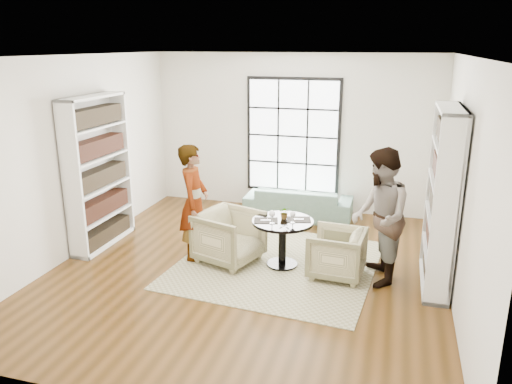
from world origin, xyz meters
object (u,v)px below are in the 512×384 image
(person_right, at_px, (380,217))
(pedestal_table, at_px, (283,233))
(armchair_left, at_px, (229,237))
(sofa, at_px, (298,202))
(armchair_right, at_px, (336,253))
(wine_glass_right, at_px, (293,215))
(flower_centerpiece, at_px, (285,213))
(person_left, at_px, (194,203))
(wine_glass_left, at_px, (272,214))

(person_right, bearing_deg, pedestal_table, -105.59)
(armchair_left, bearing_deg, person_right, -73.54)
(sofa, bearing_deg, person_right, 123.14)
(armchair_left, bearing_deg, sofa, 3.17)
(armchair_right, bearing_deg, wine_glass_right, -90.10)
(flower_centerpiece, bearing_deg, wine_glass_right, -43.33)
(flower_centerpiece, bearing_deg, armchair_right, -13.56)
(armchair_left, bearing_deg, armchair_right, -74.08)
(person_right, height_order, flower_centerpiece, person_right)
(armchair_left, bearing_deg, wine_glass_right, -72.58)
(person_left, bearing_deg, pedestal_table, -95.67)
(person_right, relative_size, wine_glass_right, 10.54)
(pedestal_table, bearing_deg, armchair_right, -8.35)
(armchair_right, height_order, wine_glass_right, wine_glass_right)
(sofa, xyz_separation_m, wine_glass_right, (0.36, -2.26, 0.55))
(armchair_right, relative_size, wine_glass_left, 3.82)
(sofa, height_order, wine_glass_right, wine_glass_right)
(wine_glass_left, height_order, flower_centerpiece, wine_glass_left)
(sofa, distance_m, wine_glass_right, 2.35)
(wine_glass_left, bearing_deg, pedestal_table, 56.85)
(armchair_right, height_order, person_left, person_left)
(pedestal_table, xyz_separation_m, wine_glass_right, (0.16, -0.07, 0.32))
(sofa, distance_m, armchair_right, 2.51)
(flower_centerpiece, bearing_deg, sofa, 95.70)
(armchair_left, relative_size, armchair_right, 1.15)
(pedestal_table, xyz_separation_m, person_left, (-1.35, -0.06, 0.36))
(person_left, bearing_deg, wine_glass_right, -98.57)
(armchair_right, distance_m, flower_centerpiece, 0.94)
(person_right, distance_m, wine_glass_right, 1.20)
(pedestal_table, xyz_separation_m, armchair_right, (0.80, -0.12, -0.18))
(armchair_left, xyz_separation_m, armchair_right, (1.60, -0.06, -0.05))
(armchair_left, height_order, wine_glass_left, wine_glass_left)
(person_left, height_order, person_right, person_right)
(person_right, bearing_deg, flower_centerpiece, -108.72)
(armchair_right, relative_size, wine_glass_right, 4.25)
(person_left, distance_m, person_right, 2.70)
(wine_glass_right, height_order, flower_centerpiece, flower_centerpiece)
(person_left, height_order, wine_glass_right, person_left)
(wine_glass_right, bearing_deg, person_left, 179.62)
(pedestal_table, height_order, armchair_left, armchair_left)
(armchair_right, xyz_separation_m, wine_glass_right, (-0.64, 0.05, 0.50))
(wine_glass_right, distance_m, flower_centerpiece, 0.21)
(pedestal_table, bearing_deg, person_right, -4.98)
(armchair_left, bearing_deg, person_left, 108.01)
(pedestal_table, bearing_deg, armchair_left, -175.73)
(sofa, relative_size, armchair_right, 2.63)
(sofa, distance_m, wine_glass_left, 2.43)
(flower_centerpiece, bearing_deg, armchair_left, -170.63)
(person_left, bearing_deg, armchair_right, -99.75)
(sofa, bearing_deg, person_left, 62.13)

